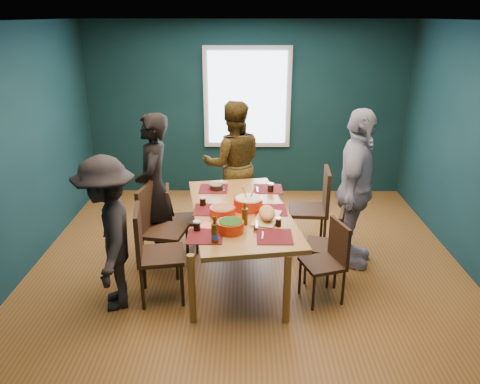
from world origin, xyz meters
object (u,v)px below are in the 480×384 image
at_px(chair_right_mid, 331,240).
at_px(bowl_herbs, 230,226).
at_px(dining_table, 240,216).
at_px(person_far_left, 154,188).
at_px(person_right, 356,190).
at_px(chair_left_near, 151,247).
at_px(cutting_board, 267,214).
at_px(chair_left_mid, 156,222).
at_px(chair_right_near, 330,256).
at_px(bowl_salad, 223,211).
at_px(bowl_dumpling, 248,203).
at_px(chair_right_far, 316,203).
at_px(person_back, 233,164).
at_px(chair_left_far, 176,214).
at_px(person_near_left, 108,234).

xyz_separation_m(chair_right_mid, bowl_herbs, (-1.07, -0.39, 0.35)).
relative_size(dining_table, person_far_left, 1.23).
height_order(person_right, bowl_herbs, person_right).
relative_size(chair_left_near, cutting_board, 1.73).
xyz_separation_m(chair_left_mid, chair_left_near, (0.05, -0.60, 0.00)).
bearing_deg(chair_right_near, person_far_left, 136.35).
bearing_deg(chair_left_mid, bowl_salad, -7.52).
bearing_deg(cutting_board, bowl_dumpling, 141.27).
height_order(person_far_left, bowl_dumpling, person_far_left).
height_order(chair_right_far, bowl_salad, chair_right_far).
distance_m(person_back, bowl_dumpling, 1.35).
bearing_deg(person_back, chair_left_mid, 50.57).
bearing_deg(person_back, chair_left_far, 43.37).
bearing_deg(chair_left_near, person_near_left, -173.34).
relative_size(chair_right_near, bowl_herbs, 3.18).
distance_m(chair_right_near, bowl_salad, 1.19).
bearing_deg(person_far_left, chair_right_near, 62.11).
bearing_deg(person_right, chair_left_far, 100.59).
bearing_deg(chair_right_mid, person_far_left, -179.96).
height_order(chair_left_near, chair_right_mid, chair_left_near).
relative_size(dining_table, chair_right_mid, 2.60).
bearing_deg(chair_left_near, cutting_board, 4.83).
bearing_deg(person_right, chair_right_near, 171.96).
bearing_deg(chair_right_mid, person_back, 141.43).
bearing_deg(chair_right_far, chair_left_near, -143.10).
xyz_separation_m(chair_left_far, chair_right_mid, (1.77, -0.71, 0.00)).
relative_size(chair_right_near, person_right, 0.46).
xyz_separation_m(chair_left_far, chair_right_far, (1.72, 0.08, 0.12)).
bearing_deg(person_far_left, cutting_board, 60.95).
bearing_deg(cutting_board, person_back, 119.58).
bearing_deg(chair_left_mid, person_back, 68.00).
height_order(person_back, bowl_herbs, person_back).
relative_size(chair_right_near, cutting_board, 1.44).
bearing_deg(chair_left_mid, chair_left_near, -74.41).
bearing_deg(person_back, chair_right_far, 137.85).
height_order(chair_left_far, person_far_left, person_far_left).
bearing_deg(chair_left_near, person_back, 58.39).
bearing_deg(dining_table, person_near_left, -162.42).
bearing_deg(chair_left_far, bowl_dumpling, -38.73).
bearing_deg(person_near_left, chair_right_near, 79.22).
height_order(chair_left_far, cutting_board, cutting_board).
bearing_deg(chair_right_mid, cutting_board, -157.39).
bearing_deg(chair_right_near, bowl_salad, 145.18).
distance_m(chair_left_far, chair_left_near, 1.09).
bearing_deg(chair_left_far, person_near_left, -119.74).
relative_size(chair_left_near, bowl_herbs, 3.81).
bearing_deg(chair_left_near, bowl_salad, 17.16).
bearing_deg(bowl_dumpling, person_right, 9.62).
height_order(chair_left_far, chair_right_near, chair_right_near).
height_order(chair_right_mid, cutting_board, cutting_board).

